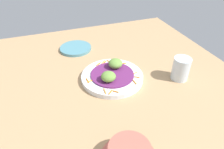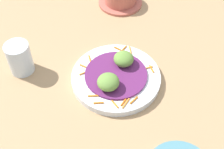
# 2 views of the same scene
# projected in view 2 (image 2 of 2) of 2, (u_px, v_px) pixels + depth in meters

# --- Properties ---
(table_surface) EXTENTS (1.10, 1.10, 0.02)m
(table_surface) POSITION_uv_depth(u_px,v_px,m) (134.00, 71.00, 0.83)
(table_surface) COLOR tan
(table_surface) RESTS_ON ground
(main_plate) EXTENTS (0.23, 0.23, 0.02)m
(main_plate) POSITION_uv_depth(u_px,v_px,m) (116.00, 78.00, 0.79)
(main_plate) COLOR silver
(main_plate) RESTS_ON table_surface
(cabbage_bed) EXTENTS (0.16, 0.16, 0.01)m
(cabbage_bed) POSITION_uv_depth(u_px,v_px,m) (116.00, 75.00, 0.78)
(cabbage_bed) COLOR #60235B
(cabbage_bed) RESTS_ON main_plate
(carrot_garnish) EXTENTS (0.20, 0.21, 0.00)m
(carrot_garnish) POSITION_uv_depth(u_px,v_px,m) (116.00, 77.00, 0.78)
(carrot_garnish) COLOR orange
(carrot_garnish) RESTS_ON main_plate
(guac_scoop_left) EXTENTS (0.08, 0.08, 0.03)m
(guac_scoop_left) POSITION_uv_depth(u_px,v_px,m) (108.00, 82.00, 0.74)
(guac_scoop_left) COLOR olive
(guac_scoop_left) RESTS_ON cabbage_bed
(guac_scoop_center) EXTENTS (0.07, 0.07, 0.03)m
(guac_scoop_center) POSITION_uv_depth(u_px,v_px,m) (123.00, 58.00, 0.79)
(guac_scoop_center) COLOR olive
(guac_scoop_center) RESTS_ON cabbage_bed
(water_glass) EXTENTS (0.06, 0.06, 0.09)m
(water_glass) POSITION_uv_depth(u_px,v_px,m) (20.00, 58.00, 0.79)
(water_glass) COLOR silver
(water_glass) RESTS_ON table_surface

